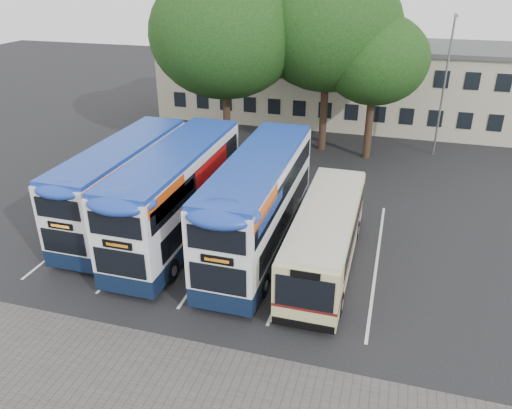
{
  "coord_description": "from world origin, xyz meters",
  "views": [
    {
      "loc": [
        3.33,
        -14.29,
        11.75
      ],
      "look_at": [
        -2.26,
        5.0,
        2.04
      ],
      "focal_mm": 35.0,
      "sensor_mm": 36.0,
      "label": 1
    }
  ],
  "objects_px": {
    "tree_mid": "(329,28)",
    "bus_dd_left": "(124,181)",
    "tree_right": "(376,60)",
    "lamp_post": "(445,80)",
    "tree_left": "(225,34)",
    "bus_dd_mid": "(178,191)",
    "bus_dd_right": "(259,200)",
    "bus_single": "(326,233)"
  },
  "relations": [
    {
      "from": "tree_left",
      "to": "tree_mid",
      "type": "bearing_deg",
      "value": 20.94
    },
    {
      "from": "bus_dd_right",
      "to": "bus_single",
      "type": "distance_m",
      "value": 3.26
    },
    {
      "from": "tree_mid",
      "to": "bus_dd_mid",
      "type": "xyz_separation_m",
      "value": [
        -4.37,
        -14.33,
        -5.66
      ]
    },
    {
      "from": "tree_mid",
      "to": "bus_single",
      "type": "xyz_separation_m",
      "value": [
        2.58,
        -14.86,
        -6.5
      ]
    },
    {
      "from": "tree_left",
      "to": "tree_right",
      "type": "xyz_separation_m",
      "value": [
        9.3,
        1.56,
        -1.41
      ]
    },
    {
      "from": "tree_mid",
      "to": "bus_dd_left",
      "type": "distance_m",
      "value": 16.66
    },
    {
      "from": "bus_single",
      "to": "tree_right",
      "type": "bearing_deg",
      "value": 87.69
    },
    {
      "from": "lamp_post",
      "to": "bus_single",
      "type": "relative_size",
      "value": 0.98
    },
    {
      "from": "lamp_post",
      "to": "bus_dd_left",
      "type": "bearing_deg",
      "value": -135.52
    },
    {
      "from": "bus_dd_right",
      "to": "bus_single",
      "type": "bearing_deg",
      "value": -10.8
    },
    {
      "from": "bus_dd_right",
      "to": "bus_single",
      "type": "relative_size",
      "value": 1.14
    },
    {
      "from": "tree_left",
      "to": "bus_dd_mid",
      "type": "xyz_separation_m",
      "value": [
        1.79,
        -11.97,
        -5.41
      ]
    },
    {
      "from": "bus_dd_left",
      "to": "bus_dd_mid",
      "type": "bearing_deg",
      "value": -11.09
    },
    {
      "from": "tree_mid",
      "to": "bus_dd_left",
      "type": "height_order",
      "value": "tree_mid"
    },
    {
      "from": "tree_mid",
      "to": "bus_dd_right",
      "type": "xyz_separation_m",
      "value": [
        -0.51,
        -14.27,
        -5.64
      ]
    },
    {
      "from": "tree_right",
      "to": "bus_dd_right",
      "type": "height_order",
      "value": "tree_right"
    },
    {
      "from": "tree_left",
      "to": "bus_single",
      "type": "height_order",
      "value": "tree_left"
    },
    {
      "from": "lamp_post",
      "to": "tree_left",
      "type": "xyz_separation_m",
      "value": [
        -13.68,
        -3.35,
        2.73
      ]
    },
    {
      "from": "bus_dd_left",
      "to": "bus_dd_right",
      "type": "distance_m",
      "value": 6.98
    },
    {
      "from": "bus_dd_mid",
      "to": "bus_dd_left",
      "type": "bearing_deg",
      "value": 168.91
    },
    {
      "from": "tree_mid",
      "to": "bus_dd_right",
      "type": "bearing_deg",
      "value": -92.05
    },
    {
      "from": "tree_right",
      "to": "bus_single",
      "type": "distance_m",
      "value": 14.88
    },
    {
      "from": "tree_right",
      "to": "bus_dd_mid",
      "type": "relative_size",
      "value": 0.88
    },
    {
      "from": "tree_left",
      "to": "tree_mid",
      "type": "relative_size",
      "value": 0.98
    },
    {
      "from": "bus_dd_left",
      "to": "bus_dd_right",
      "type": "bearing_deg",
      "value": -4.52
    },
    {
      "from": "lamp_post",
      "to": "tree_mid",
      "type": "bearing_deg",
      "value": -172.47
    },
    {
      "from": "tree_left",
      "to": "bus_dd_left",
      "type": "relative_size",
      "value": 1.2
    },
    {
      "from": "bus_dd_left",
      "to": "bus_dd_mid",
      "type": "relative_size",
      "value": 0.94
    },
    {
      "from": "tree_left",
      "to": "bus_dd_right",
      "type": "bearing_deg",
      "value": -64.64
    },
    {
      "from": "tree_left",
      "to": "bus_dd_left",
      "type": "xyz_separation_m",
      "value": [
        -1.31,
        -11.36,
        -5.55
      ]
    },
    {
      "from": "tree_right",
      "to": "lamp_post",
      "type": "bearing_deg",
      "value": 22.32
    },
    {
      "from": "tree_left",
      "to": "tree_mid",
      "type": "distance_m",
      "value": 6.6
    },
    {
      "from": "tree_left",
      "to": "bus_single",
      "type": "relative_size",
      "value": 1.28
    },
    {
      "from": "bus_dd_mid",
      "to": "bus_dd_right",
      "type": "xyz_separation_m",
      "value": [
        3.86,
        0.06,
        0.02
      ]
    },
    {
      "from": "lamp_post",
      "to": "tree_mid",
      "type": "height_order",
      "value": "tree_mid"
    },
    {
      "from": "lamp_post",
      "to": "bus_dd_left",
      "type": "distance_m",
      "value": 21.19
    },
    {
      "from": "tree_mid",
      "to": "bus_dd_mid",
      "type": "distance_m",
      "value": 16.01
    },
    {
      "from": "tree_right",
      "to": "bus_dd_left",
      "type": "bearing_deg",
      "value": -129.39
    },
    {
      "from": "bus_dd_left",
      "to": "bus_dd_right",
      "type": "relative_size",
      "value": 0.93
    },
    {
      "from": "bus_dd_mid",
      "to": "bus_single",
      "type": "bearing_deg",
      "value": -4.37
    },
    {
      "from": "bus_dd_mid",
      "to": "bus_single",
      "type": "xyz_separation_m",
      "value": [
        6.95,
        -0.53,
        -0.84
      ]
    },
    {
      "from": "tree_right",
      "to": "tree_mid",
      "type": "bearing_deg",
      "value": 165.7
    }
  ]
}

